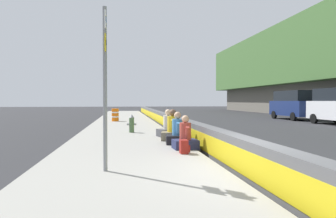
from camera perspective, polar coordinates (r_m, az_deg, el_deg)
The scene contains 12 objects.
ground_plane at distance 6.99m, azimuth 15.39°, elevation -12.49°, with size 160.00×160.00×0.00m, color #2B2B2D.
sidewalk_strip at distance 6.42m, azimuth -7.45°, elevation -13.09°, with size 80.00×4.40×0.14m, color gray.
jersey_barrier at distance 6.90m, azimuth 15.38°, elevation -9.07°, with size 76.00×0.45×0.85m.
route_sign_post at distance 6.87m, azimuth -11.62°, elevation 5.87°, with size 0.44×0.09×3.60m.
fire_hydrant at distance 15.02m, azimuth -6.78°, elevation -2.64°, with size 0.26×0.46×0.88m.
seated_person_foreground at distance 9.92m, azimuth 3.24°, elevation -5.46°, with size 0.71×0.81×1.08m.
seated_person_middle at distance 11.01m, azimuth 1.80°, elevation -4.64°, with size 0.78×0.89×1.15m.
seated_person_rear at distance 12.02m, azimuth 0.87°, elevation -4.02°, with size 0.89×0.99×1.21m.
seated_person_far at distance 13.24m, azimuth -0.00°, elevation -3.55°, with size 0.89×0.99×1.18m.
backpack at distance 9.06m, azimuth 3.03°, elevation -7.04°, with size 0.32×0.28×0.40m.
construction_barrel at distance 23.35m, azimuth -9.80°, elevation -1.07°, with size 0.54×0.54×0.95m.
parked_car_fourth at distance 29.36m, azimuth 22.30°, elevation 0.80°, with size 5.10×2.11×2.56m.
Camera 1 is at (-6.21, 2.74, 1.69)m, focal length 32.76 mm.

